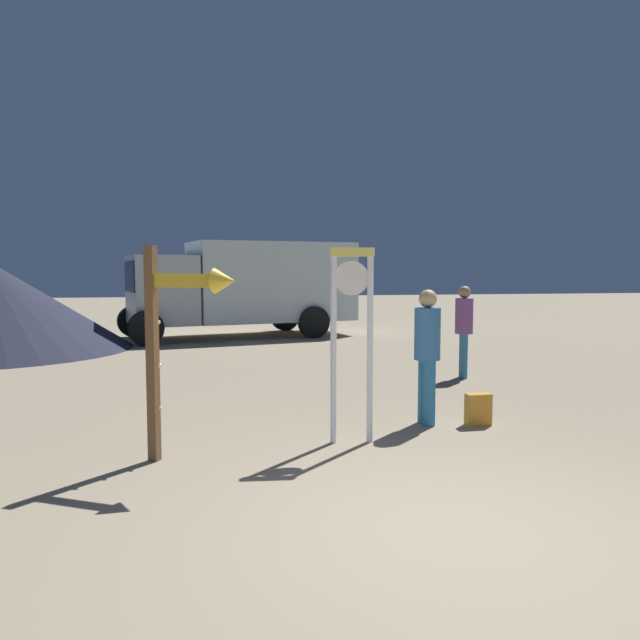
{
  "coord_description": "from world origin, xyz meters",
  "views": [
    {
      "loc": [
        -1.85,
        -4.32,
        1.99
      ],
      "look_at": [
        -0.07,
        5.09,
        1.2
      ],
      "focal_mm": 35.56,
      "sensor_mm": 36.0,
      "label": 1
    }
  ],
  "objects_px": {
    "standing_clock": "(352,324)",
    "backpack": "(478,410)",
    "person_distant": "(464,327)",
    "person_near_clock": "(427,350)",
    "arrow_sign": "(180,321)",
    "box_truck_near": "(248,284)"
  },
  "relations": [
    {
      "from": "backpack",
      "to": "person_distant",
      "type": "bearing_deg",
      "value": 69.54
    },
    {
      "from": "arrow_sign",
      "to": "person_near_clock",
      "type": "bearing_deg",
      "value": 19.85
    },
    {
      "from": "backpack",
      "to": "standing_clock",
      "type": "bearing_deg",
      "value": -165.05
    },
    {
      "from": "standing_clock",
      "to": "person_distant",
      "type": "distance_m",
      "value": 4.83
    },
    {
      "from": "standing_clock",
      "to": "backpack",
      "type": "distance_m",
      "value": 2.16
    },
    {
      "from": "person_near_clock",
      "to": "person_distant",
      "type": "relative_size",
      "value": 1.03
    },
    {
      "from": "person_distant",
      "to": "box_truck_near",
      "type": "height_order",
      "value": "box_truck_near"
    },
    {
      "from": "arrow_sign",
      "to": "standing_clock",
      "type": "bearing_deg",
      "value": 13.68
    },
    {
      "from": "person_near_clock",
      "to": "person_distant",
      "type": "height_order",
      "value": "person_near_clock"
    },
    {
      "from": "standing_clock",
      "to": "arrow_sign",
      "type": "height_order",
      "value": "same"
    },
    {
      "from": "standing_clock",
      "to": "person_near_clock",
      "type": "bearing_deg",
      "value": 29.06
    },
    {
      "from": "standing_clock",
      "to": "person_near_clock",
      "type": "height_order",
      "value": "standing_clock"
    },
    {
      "from": "person_distant",
      "to": "person_near_clock",
      "type": "bearing_deg",
      "value": -120.66
    },
    {
      "from": "box_truck_near",
      "to": "person_distant",
      "type": "bearing_deg",
      "value": -66.76
    },
    {
      "from": "backpack",
      "to": "box_truck_near",
      "type": "height_order",
      "value": "box_truck_near"
    },
    {
      "from": "backpack",
      "to": "box_truck_near",
      "type": "distance_m",
      "value": 11.29
    },
    {
      "from": "person_distant",
      "to": "box_truck_near",
      "type": "xyz_separation_m",
      "value": [
        -3.32,
        7.73,
        0.58
      ]
    },
    {
      "from": "person_near_clock",
      "to": "box_truck_near",
      "type": "relative_size",
      "value": 0.25
    },
    {
      "from": "arrow_sign",
      "to": "backpack",
      "type": "xyz_separation_m",
      "value": [
        3.64,
        0.93,
        -1.27
      ]
    },
    {
      "from": "person_distant",
      "to": "backpack",
      "type": "bearing_deg",
      "value": -110.46
    },
    {
      "from": "standing_clock",
      "to": "box_truck_near",
      "type": "distance_m",
      "value": 11.5
    },
    {
      "from": "arrow_sign",
      "to": "person_distant",
      "type": "relative_size",
      "value": 1.33
    }
  ]
}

